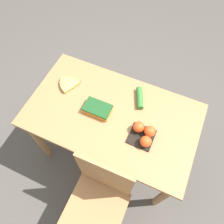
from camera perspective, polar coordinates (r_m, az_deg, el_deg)
name	(u,v)px	position (r m, az deg, el deg)	size (l,w,h in m)	color
ground_plane	(112,149)	(2.33, 0.00, -9.58)	(12.00, 12.00, 0.00)	#4C4742
dining_table	(112,121)	(1.73, 0.00, -2.42)	(1.28, 0.74, 0.78)	#9E7044
chair	(99,198)	(1.72, -3.32, -21.58)	(0.43, 0.41, 0.98)	#A87547
banana_bunch	(70,83)	(1.78, -10.83, 7.44)	(0.16, 0.16, 0.04)	brown
tomato_pack	(144,134)	(1.52, 8.40, -5.64)	(0.17, 0.17, 0.09)	black
carrot_bag	(98,109)	(1.61, -3.78, 0.90)	(0.20, 0.13, 0.05)	orange
cucumber_near	(140,98)	(1.68, 7.26, 3.68)	(0.12, 0.19, 0.05)	#2D702D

